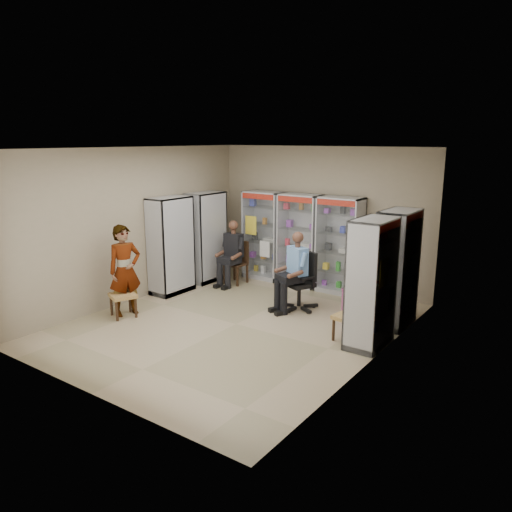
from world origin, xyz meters
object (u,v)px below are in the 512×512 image
Objects in this scene: cabinet_back_right at (339,245)px; wooden_chair at (236,263)px; cabinet_right_far at (397,268)px; pink_trunk at (361,301)px; cabinet_right_near at (371,283)px; cabinet_back_mid at (300,240)px; standing_man at (125,270)px; cabinet_back_left at (264,235)px; cabinet_left_near at (171,246)px; seated_shopkeeper at (298,274)px; woven_stool_b at (123,305)px; woven_stool_a at (349,328)px; cabinet_left_far at (206,237)px; office_chair at (299,281)px.

cabinet_back_right is 2.33m from wooden_chair.
pink_trunk is at bearing 80.96° from cabinet_right_far.
cabinet_right_far is 1.00× the size of cabinet_right_near.
cabinet_back_mid reaches higher than standing_man.
cabinet_left_near is (-0.93, -2.03, 0.00)m from cabinet_back_left.
cabinet_right_near is 1.95m from seated_shopkeeper.
seated_shopkeeper reaches higher than woven_stool_b.
woven_stool_b is (-3.80, -1.35, 0.00)m from woven_stool_a.
cabinet_left_far is at bearing 23.68° from standing_man.
cabinet_left_near is at bearing -142.93° from seated_shopkeeper.
cabinet_back_mid is 3.84m from standing_man.
cabinet_back_left is at bearing 6.85° from standing_man.
pink_trunk is (1.09, 0.37, -0.29)m from office_chair.
cabinet_back_left is 2.31m from seated_shopkeeper.
pink_trunk is 1.26× the size of woven_stool_b.
standing_man is at bearing -98.26° from wooden_chair.
pink_trunk is (3.11, -0.29, -0.21)m from wooden_chair.
woven_stool_a is (3.20, -2.25, -0.79)m from cabinet_back_left.
cabinet_right_far and cabinet_left_near have the same top height.
standing_man is (0.28, -2.55, -0.17)m from cabinet_left_far.
seated_shopkeeper is (1.77, -1.45, -0.30)m from cabinet_back_left.
office_chair reaches higher than woven_stool_b.
standing_man is at bearing -162.29° from woven_stool_a.
cabinet_right_far is 1.00× the size of cabinet_left_far.
cabinet_back_mid is at bearing 66.35° from cabinet_right_far.
cabinet_back_left is 3.13m from pink_trunk.
cabinet_back_mid is at bearing 31.31° from wooden_chair.
cabinet_back_left is at bearing 155.39° from cabinet_left_near.
cabinet_back_left is 2.23m from cabinet_left_near.
cabinet_back_right reaches higher than wooden_chair.
standing_man is at bearing 6.26° from cabinet_left_far.
cabinet_right_near is 1.43× the size of seated_shopkeeper.
standing_man is (0.28, -1.45, -0.17)m from cabinet_left_near.
wooden_chair is at bearing -173.33° from office_chair.
cabinet_right_far reaches higher than pink_trunk.
cabinet_right_near is 4.42m from woven_stool_b.
cabinet_left_far is 4.41m from woven_stool_a.
cabinet_right_near is 3.71× the size of pink_trunk.
cabinet_back_mid is 3.71× the size of pink_trunk.
cabinet_right_far reaches higher than standing_man.
cabinet_back_mid is 2.13× the size of wooden_chair.
pink_trunk is (2.86, -1.02, -0.74)m from cabinet_back_left.
cabinet_left_near is at bearing 101.41° from cabinet_right_far.
cabinet_back_right is 1.43× the size of seated_shopkeeper.
seated_shopkeeper is (2.02, -0.72, 0.23)m from wooden_chair.
cabinet_left_far is 2.13× the size of wooden_chair.
wooden_chair is (0.68, 1.30, -0.53)m from cabinet_left_near.
woven_stool_b is 0.63m from standing_man.
wooden_chair is at bearing 9.16° from standing_man.
cabinet_back_left is 3.74m from woven_stool_b.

